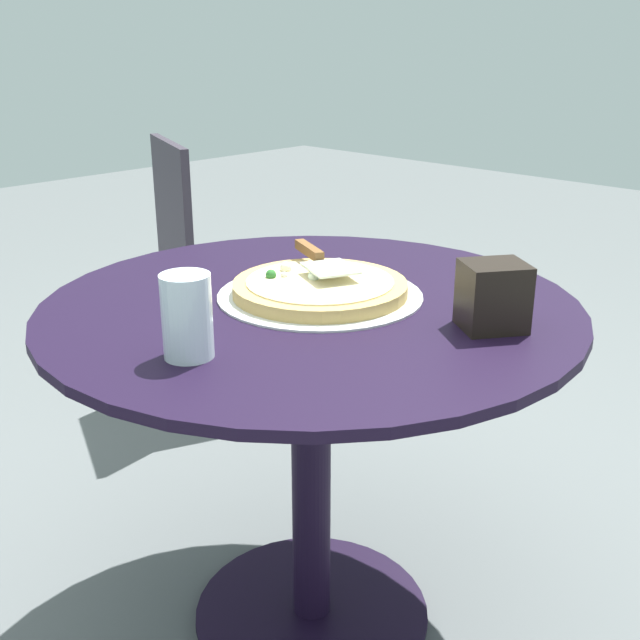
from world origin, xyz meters
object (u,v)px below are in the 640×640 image
(pizza_on_tray, at_px, (320,289))
(drinking_cup, at_px, (187,316))
(patio_chair_far, at_px, (210,249))
(patio_table, at_px, (311,391))
(pizza_server, at_px, (319,258))
(napkin_dispenser, at_px, (493,296))

(pizza_on_tray, xyz_separation_m, drinking_cup, (0.05, -0.33, 0.05))
(pizza_on_tray, distance_m, drinking_cup, 0.34)
(pizza_on_tray, distance_m, patio_chair_far, 1.09)
(patio_table, height_order, pizza_on_tray, pizza_on_tray)
(pizza_server, relative_size, patio_chair_far, 0.25)
(pizza_server, height_order, patio_chair_far, patio_chair_far)
(patio_table, height_order, napkin_dispenser, napkin_dispenser)
(pizza_server, distance_m, patio_chair_far, 1.03)
(patio_chair_far, bearing_deg, drinking_cup, -39.67)
(pizza_on_tray, bearing_deg, napkin_dispenser, 13.39)
(pizza_on_tray, height_order, patio_chair_far, patio_chair_far)
(pizza_server, height_order, drinking_cup, drinking_cup)
(napkin_dispenser, relative_size, patio_chair_far, 0.13)
(patio_table, distance_m, pizza_server, 0.25)
(patio_table, bearing_deg, pizza_on_tray, 106.92)
(pizza_on_tray, xyz_separation_m, napkin_dispenser, (0.31, 0.07, 0.04))
(pizza_server, height_order, napkin_dispenser, napkin_dispenser)
(patio_chair_far, bearing_deg, napkin_dispenser, -18.53)
(drinking_cup, bearing_deg, pizza_server, 104.88)
(drinking_cup, xyz_separation_m, patio_chair_far, (-1.00, 0.83, -0.25))
(patio_table, distance_m, patio_chair_far, 1.09)
(patio_table, relative_size, drinking_cup, 7.57)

